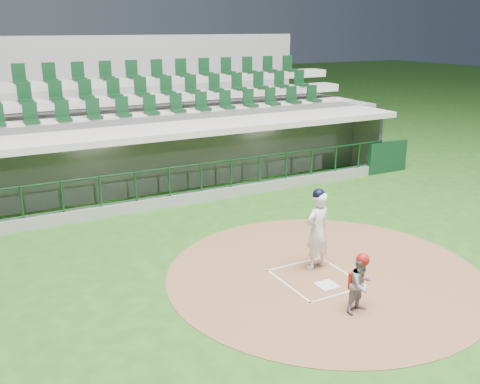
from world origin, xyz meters
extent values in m
plane|color=#214F16|center=(0.00, 0.00, 0.00)|extent=(120.00, 120.00, 0.00)
cylinder|color=brown|center=(0.30, -0.20, 0.01)|extent=(7.20, 7.20, 0.01)
cube|color=silver|center=(0.00, -0.70, 0.02)|extent=(0.43, 0.43, 0.02)
cube|color=white|center=(-0.75, -0.30, 0.02)|extent=(0.05, 1.80, 0.01)
cube|color=white|center=(0.75, -0.30, 0.02)|extent=(0.05, 1.80, 0.01)
cube|color=silver|center=(0.00, 0.55, 0.02)|extent=(1.55, 0.05, 0.01)
cube|color=silver|center=(0.00, -1.15, 0.02)|extent=(1.55, 0.05, 0.01)
cube|color=slate|center=(0.00, 7.50, -0.55)|extent=(15.00, 3.00, 0.10)
cube|color=slate|center=(0.00, 9.10, 0.85)|extent=(15.00, 0.20, 2.70)
cube|color=#A29C90|center=(0.00, 8.98, 1.10)|extent=(13.50, 0.04, 0.90)
cube|color=slate|center=(7.50, 7.50, 0.85)|extent=(0.20, 3.00, 2.70)
cube|color=#ADA79C|center=(0.00, 7.25, 2.30)|extent=(15.40, 3.50, 0.20)
cube|color=gray|center=(0.00, 5.95, 0.15)|extent=(15.00, 0.15, 0.40)
cube|color=black|center=(0.00, 5.95, 1.73)|extent=(15.00, 0.01, 0.95)
cube|color=brown|center=(0.00, 8.55, -0.28)|extent=(12.75, 0.40, 0.45)
cube|color=white|center=(-3.00, 7.50, 2.17)|extent=(1.30, 0.35, 0.04)
cube|color=white|center=(3.00, 7.50, 2.17)|extent=(1.30, 0.35, 0.04)
cube|color=black|center=(7.80, 5.90, 0.60)|extent=(1.80, 0.18, 1.20)
imported|color=#A71117|center=(-2.71, 8.09, 0.36)|extent=(1.09, 0.73, 1.73)
imported|color=#AC1C12|center=(0.47, 8.51, 0.45)|extent=(1.00, 0.73, 1.90)
imported|color=maroon|center=(3.68, 8.40, 0.38)|extent=(1.71, 1.13, 1.76)
cube|color=slate|center=(0.00, 10.75, 1.15)|extent=(17.00, 6.50, 2.50)
cube|color=#ABA69A|center=(0.00, 9.25, 2.30)|extent=(16.60, 0.95, 0.30)
cube|color=#A8A398|center=(0.00, 10.20, 2.85)|extent=(16.60, 0.95, 0.30)
cube|color=#A5A195|center=(0.00, 11.15, 3.40)|extent=(16.60, 0.95, 0.30)
cube|color=gray|center=(0.00, 14.10, 2.53)|extent=(17.00, 0.25, 5.05)
imported|color=white|center=(0.33, 0.17, 0.94)|extent=(0.74, 0.56, 1.85)
sphere|color=black|center=(0.33, 0.17, 1.80)|extent=(0.28, 0.28, 0.28)
cylinder|color=tan|center=(0.08, -0.08, 1.25)|extent=(0.58, 0.79, 0.39)
imported|color=gray|center=(-0.09, -1.88, 0.59)|extent=(0.62, 0.52, 1.16)
sphere|color=#9E1311|center=(-0.09, -1.88, 1.12)|extent=(0.26, 0.26, 0.26)
cube|color=maroon|center=(-0.09, -1.73, 0.62)|extent=(0.32, 0.10, 0.35)
camera|label=1|loc=(-6.62, -9.07, 5.41)|focal=40.00mm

